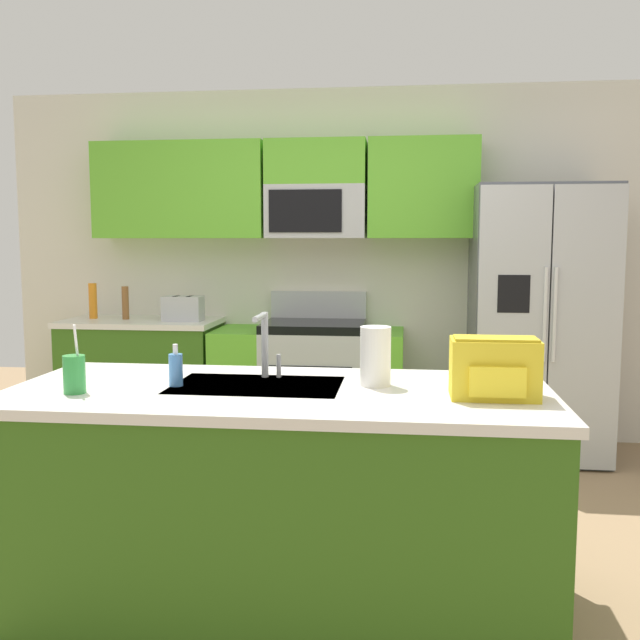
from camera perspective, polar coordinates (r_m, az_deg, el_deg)
ground_plane at (r=3.59m, az=-1.00°, el=-18.04°), size 9.00×9.00×0.00m
kitchen_wall_unit at (r=5.35m, az=0.55°, el=6.29°), size 5.20×0.43×2.60m
back_counter at (r=5.49m, az=-14.02°, el=-4.61°), size 1.14×0.63×0.90m
range_oven at (r=5.19m, az=-0.89°, el=-5.16°), size 1.36×0.61×1.10m
refrigerator at (r=5.08m, az=17.13°, el=-0.19°), size 0.90×0.76×1.85m
island_counter at (r=2.96m, az=-3.27°, el=-13.96°), size 2.15×0.95×0.90m
toaster at (r=5.26m, az=-10.94°, el=0.91°), size 0.28×0.16×0.18m
pepper_mill at (r=5.46m, az=-15.36°, el=1.34°), size 0.05×0.05×0.24m
bottle_orange at (r=5.59m, az=-17.77°, el=1.47°), size 0.06×0.06×0.26m
sink_faucet at (r=3.01m, az=-4.45°, el=-1.55°), size 0.09×0.21×0.28m
drink_cup_green at (r=2.88m, az=-19.12°, el=-4.11°), size 0.08×0.08×0.27m
soap_dispenser at (r=2.92m, az=-11.51°, el=-3.89°), size 0.06×0.06×0.17m
paper_towel_roll at (r=2.87m, az=4.47°, el=-2.92°), size 0.12×0.12×0.24m
backpack at (r=2.72m, az=13.82°, el=-3.67°), size 0.32×0.22×0.23m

